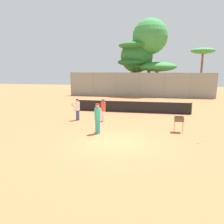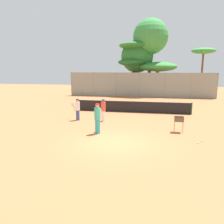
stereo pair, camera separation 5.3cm
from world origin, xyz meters
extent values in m
plane|color=#B7663D|center=(0.00, 0.00, 0.00)|extent=(80.00, 80.00, 0.00)
cylinder|color=#26592D|center=(-5.22, 8.48, 0.54)|extent=(0.10, 0.10, 1.07)
cylinder|color=#26592D|center=(5.22, 8.48, 0.54)|extent=(0.10, 0.10, 1.07)
cube|color=black|center=(0.00, 8.48, 0.51)|extent=(10.45, 0.01, 1.01)
cube|color=white|center=(0.00, 8.48, 1.04)|extent=(10.45, 0.02, 0.06)
cylinder|color=gray|center=(-10.13, 19.72, 1.70)|extent=(0.08, 0.08, 3.40)
cylinder|color=gray|center=(-6.75, 19.72, 1.70)|extent=(0.08, 0.08, 3.40)
cylinder|color=gray|center=(-3.38, 19.72, 1.70)|extent=(0.08, 0.08, 3.40)
cylinder|color=gray|center=(0.00, 19.72, 1.70)|extent=(0.08, 0.08, 3.40)
cylinder|color=gray|center=(3.38, 19.72, 1.70)|extent=(0.08, 0.08, 3.40)
cylinder|color=gray|center=(6.75, 19.72, 1.70)|extent=(0.08, 0.08, 3.40)
cylinder|color=gray|center=(10.13, 19.72, 1.70)|extent=(0.08, 0.08, 3.40)
cube|color=gray|center=(0.00, 19.72, 1.70)|extent=(20.26, 0.01, 3.40)
cylinder|color=brown|center=(1.17, 22.81, 3.50)|extent=(0.49, 0.49, 7.00)
sphere|color=#388E42|center=(1.17, 22.81, 8.54)|extent=(5.13, 5.13, 5.13)
cylinder|color=brown|center=(8.92, 24.07, 3.04)|extent=(0.29, 0.29, 6.08)
ellipsoid|color=#388E42|center=(8.92, 24.07, 6.51)|extent=(3.48, 3.48, 0.87)
cylinder|color=brown|center=(2.36, 22.52, 1.75)|extent=(0.50, 0.50, 3.50)
ellipsoid|color=#338438|center=(2.36, 22.52, 4.21)|extent=(5.65, 5.65, 1.41)
cylinder|color=brown|center=(-1.28, 22.27, 2.16)|extent=(0.35, 0.35, 4.31)
ellipsoid|color=#1E6028|center=(-1.28, 22.27, 4.87)|extent=(4.46, 4.46, 1.12)
cylinder|color=brown|center=(-1.03, 22.52, 3.35)|extent=(0.33, 0.33, 6.70)
ellipsoid|color=#28722D|center=(-1.03, 22.52, 7.30)|extent=(4.74, 4.74, 1.18)
cylinder|color=brown|center=(-0.76, 23.18, 2.14)|extent=(0.48, 0.48, 4.28)
sphere|color=#28722D|center=(-0.76, 23.18, 5.74)|extent=(4.87, 4.87, 4.87)
cylinder|color=teal|center=(-1.37, 1.45, 0.44)|extent=(0.31, 0.31, 0.87)
cylinder|color=teal|center=(-1.37, 1.45, 1.24)|extent=(0.38, 0.38, 0.73)
sphere|color=tan|center=(-1.37, 1.45, 1.72)|extent=(0.24, 0.24, 0.24)
cylinder|color=red|center=(-1.37, 1.45, 1.82)|extent=(0.25, 0.25, 0.06)
cylinder|color=black|center=(-1.33, 1.82, 1.06)|extent=(0.04, 0.15, 0.27)
ellipsoid|color=silver|center=(-1.31, 2.00, 1.28)|extent=(0.07, 0.40, 0.43)
cylinder|color=#334C8C|center=(-3.78, 4.62, 0.39)|extent=(0.28, 0.28, 0.78)
cylinder|color=white|center=(-3.78, 4.62, 1.10)|extent=(0.34, 0.34, 0.65)
sphere|color=tan|center=(-3.78, 4.62, 1.53)|extent=(0.21, 0.21, 0.21)
cylinder|color=black|center=(-3.78, 4.62, 1.62)|extent=(0.22, 0.22, 0.05)
cylinder|color=black|center=(-4.10, 4.76, 0.94)|extent=(0.15, 0.09, 0.27)
ellipsoid|color=silver|center=(-4.26, 4.83, 1.16)|extent=(0.38, 0.19, 0.43)
cylinder|color=white|center=(-1.75, 4.62, 0.40)|extent=(0.28, 0.28, 0.80)
cylinder|color=#E54C38|center=(-1.75, 4.62, 1.14)|extent=(0.35, 0.35, 0.67)
sphere|color=#8C6647|center=(-1.75, 4.62, 1.58)|extent=(0.22, 0.22, 0.22)
cylinder|color=#2659B2|center=(-1.75, 4.62, 1.67)|extent=(0.23, 0.23, 0.05)
cylinder|color=black|center=(-1.85, 4.96, 0.97)|extent=(0.07, 0.15, 0.27)
ellipsoid|color=silver|center=(-1.90, 5.13, 1.19)|extent=(0.15, 0.39, 0.43)
cylinder|color=brown|center=(3.30, 2.55, 0.34)|extent=(0.02, 0.02, 0.69)
cylinder|color=brown|center=(3.81, 2.55, 0.34)|extent=(0.02, 0.02, 0.69)
cylinder|color=brown|center=(3.30, 2.91, 0.34)|extent=(0.02, 0.02, 0.69)
cylinder|color=brown|center=(3.81, 2.91, 0.34)|extent=(0.02, 0.02, 0.69)
cube|color=brown|center=(3.55, 2.73, 0.69)|extent=(0.55, 0.40, 0.01)
cube|color=brown|center=(3.55, 2.53, 0.84)|extent=(0.55, 0.01, 0.30)
cube|color=brown|center=(3.55, 2.93, 0.84)|extent=(0.55, 0.01, 0.30)
cube|color=brown|center=(3.28, 2.73, 0.84)|extent=(0.01, 0.40, 0.30)
cube|color=brown|center=(3.83, 2.73, 0.84)|extent=(0.01, 0.40, 0.30)
sphere|color=#D1E54C|center=(3.71, 2.86, 0.73)|extent=(0.07, 0.07, 0.07)
sphere|color=#D1E54C|center=(3.52, 2.75, 0.78)|extent=(0.07, 0.07, 0.07)
sphere|color=#D1E54C|center=(3.76, 2.85, 0.73)|extent=(0.07, 0.07, 0.07)
sphere|color=#D1E54C|center=(3.73, 2.69, 0.73)|extent=(0.07, 0.07, 0.07)
sphere|color=#D1E54C|center=(3.68, 2.63, 0.73)|extent=(0.07, 0.07, 0.07)
sphere|color=#D1E54C|center=(3.64, 2.72, 0.73)|extent=(0.07, 0.07, 0.07)
sphere|color=#D1E54C|center=(3.58, 2.63, 0.73)|extent=(0.07, 0.07, 0.07)
sphere|color=#D1E54C|center=(3.55, 2.60, 0.78)|extent=(0.07, 0.07, 0.07)
sphere|color=#D1E54C|center=(3.71, 2.60, 0.78)|extent=(0.07, 0.07, 0.07)
sphere|color=#D1E54C|center=(3.47, 2.72, 0.78)|extent=(0.07, 0.07, 0.07)
sphere|color=#D1E54C|center=(3.39, 2.70, 0.78)|extent=(0.07, 0.07, 0.07)
sphere|color=#D1E54C|center=(3.49, 2.59, 0.73)|extent=(0.07, 0.07, 0.07)
sphere|color=#D1E54C|center=(3.73, 2.59, 0.78)|extent=(0.07, 0.07, 0.07)
sphere|color=#D1E54C|center=(3.61, 2.67, 0.78)|extent=(0.07, 0.07, 0.07)
sphere|color=#D1E54C|center=(-3.52, 5.23, 0.03)|extent=(0.07, 0.07, 0.07)
sphere|color=#D1E54C|center=(4.59, 1.02, 0.03)|extent=(0.07, 0.07, 0.07)
sphere|color=#D1E54C|center=(2.05, 3.09, 0.03)|extent=(0.07, 0.07, 0.07)
sphere|color=#D1E54C|center=(4.36, 0.67, 0.03)|extent=(0.07, 0.07, 0.07)
sphere|color=#D1E54C|center=(-2.32, 5.42, 0.03)|extent=(0.07, 0.07, 0.07)
sphere|color=#D1E54C|center=(-1.44, 4.70, 0.03)|extent=(0.07, 0.07, 0.07)
camera|label=1|loc=(1.89, -11.10, 3.93)|focal=35.00mm
camera|label=2|loc=(1.94, -11.09, 3.93)|focal=35.00mm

